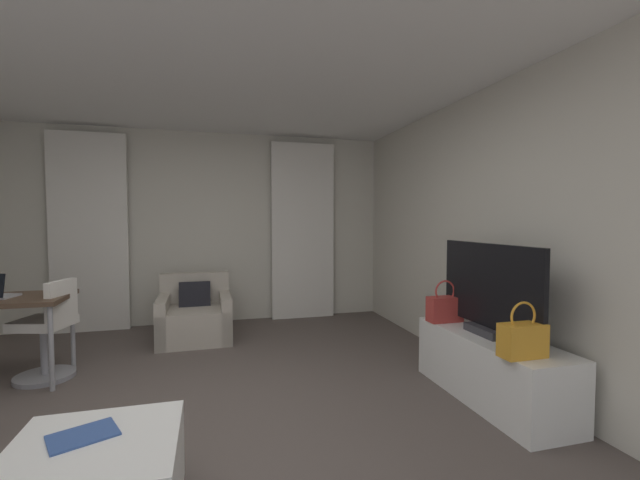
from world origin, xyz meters
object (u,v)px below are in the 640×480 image
tv_console (490,368)px  desk_chair (48,335)px  magazine_open (83,435)px  armchair (195,317)px  handbag_secondary (523,339)px  tv_flatscreen (489,291)px  handbag_primary (445,308)px

tv_console → desk_chair: bearing=158.4°
magazine_open → desk_chair: bearing=112.3°
armchair → magazine_open: 2.94m
desk_chair → handbag_secondary: size_ratio=2.39×
desk_chair → magazine_open: bearing=-67.7°
desk_chair → tv_console: size_ratio=0.64×
magazine_open → tv_console: size_ratio=0.25×
desk_chair → magazine_open: desk_chair is taller
desk_chair → handbag_secondary: bearing=-28.9°
magazine_open → tv_flatscreen: 2.79m
tv_flatscreen → handbag_primary: bearing=103.3°
handbag_secondary → magazine_open: bearing=-176.8°
tv_console → tv_flatscreen: (0.00, 0.04, 0.60)m
magazine_open → handbag_secondary: bearing=3.2°
tv_console → tv_flatscreen: 0.60m
tv_console → handbag_primary: bearing=102.4°
handbag_primary → magazine_open: bearing=-156.9°
desk_chair → tv_console: (3.50, -1.39, -0.14)m
tv_console → handbag_primary: 0.62m
desk_chair → handbag_secondary: (3.37, -1.86, 0.24)m
handbag_primary → handbag_secondary: same height
tv_flatscreen → handbag_primary: size_ratio=3.05×
desk_chair → handbag_secondary: desk_chair is taller
armchair → handbag_primary: (2.19, -1.81, 0.37)m
magazine_open → tv_flatscreen: (2.68, 0.65, 0.43)m
armchair → desk_chair: bearing=-143.2°
tv_flatscreen → armchair: bearing=135.4°
tv_flatscreen → handbag_primary: (-0.11, 0.45, -0.22)m
handbag_primary → handbag_secondary: 0.96m
handbag_secondary → desk_chair: bearing=151.1°
armchair → desk_chair: 1.52m
magazine_open → tv_console: (2.68, 0.62, -0.17)m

